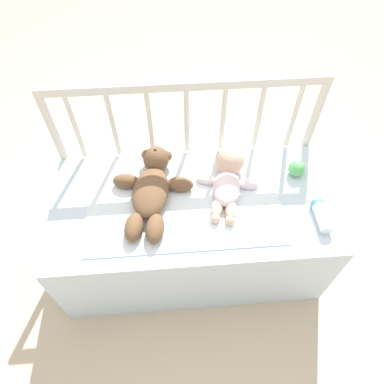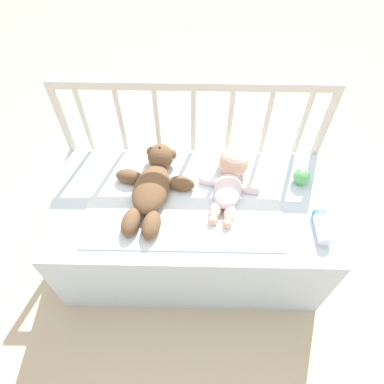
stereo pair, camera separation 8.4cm
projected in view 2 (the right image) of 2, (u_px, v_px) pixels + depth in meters
The scene contains 8 objects.
ground_plane at pixel (192, 254), 1.81m from camera, with size 12.00×12.00×0.00m, color #C6B293.
crib_mattress at pixel (192, 231), 1.63m from camera, with size 1.19×0.58×0.47m.
crib_rail at pixel (193, 130), 1.53m from camera, with size 1.19×0.04×0.84m.
blanket at pixel (184, 198), 1.45m from camera, with size 0.80×0.50×0.01m.
teddy_bear at pixel (153, 185), 1.44m from camera, with size 0.35×0.47×0.12m.
baby at pixel (230, 180), 1.46m from camera, with size 0.28×0.37×0.13m.
toy_ball at pixel (301, 176), 1.48m from camera, with size 0.07×0.07×0.07m.
baby_bottle at pixel (321, 224), 1.35m from camera, with size 0.05×0.17×0.05m.
Camera 2 is at (0.02, -0.84, 1.64)m, focal length 32.00 mm.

